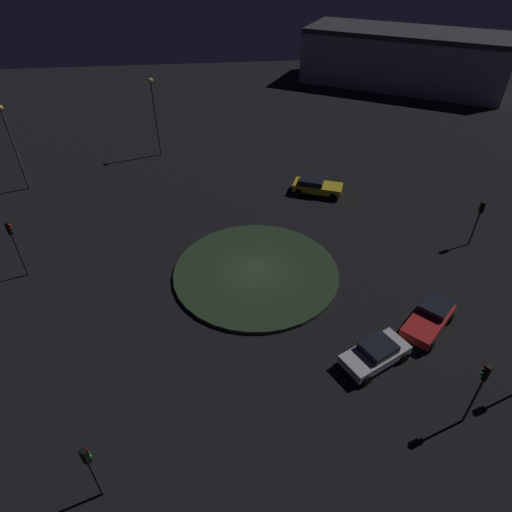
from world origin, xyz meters
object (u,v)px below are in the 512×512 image
car_yellow (316,186)px  traffic_light_northeast (89,463)px  car_red (430,318)px  traffic_light_east (14,239)px  traffic_light_northwest_near (481,384)px  car_silver (376,353)px  store_building (403,58)px  traffic_light_west (479,215)px  streetlamp_south (155,108)px  streetlamp_southeast (11,138)px

car_yellow → traffic_light_northeast: size_ratio=1.28×
car_red → traffic_light_east: bearing=-59.8°
car_red → traffic_light_northwest_near: (1.00, 6.48, 2.36)m
car_red → car_silver: bearing=-14.3°
traffic_light_northeast → store_building: bearing=-1.4°
car_yellow → traffic_light_east: (23.25, 9.24, 2.41)m
car_silver → traffic_light_northeast: bearing=-4.2°
car_silver → traffic_light_northeast: 15.62m
car_yellow → traffic_light_west: traffic_light_west is taller
car_silver → store_building: bearing=-138.4°
car_silver → car_yellow: bearing=-118.9°
traffic_light_northwest_near → car_silver: bearing=2.6°
streetlamp_south → store_building: 41.36m
car_yellow → traffic_light_west: (-10.20, 9.30, 1.94)m
traffic_light_northeast → traffic_light_east: traffic_light_east is taller
car_silver → streetlamp_southeast: 35.43m
traffic_light_northeast → streetlamp_south: streetlamp_south is taller
traffic_light_west → traffic_light_northwest_near: traffic_light_northwest_near is taller
traffic_light_northwest_near → traffic_light_west: bearing=-64.2°
traffic_light_east → store_building: store_building is taller
car_silver → car_yellow: size_ratio=0.92×
traffic_light_northeast → traffic_light_northwest_near: traffic_light_northwest_near is taller
traffic_light_west → streetlamp_southeast: 39.60m
car_yellow → streetlamp_south: streetlamp_south is taller
car_silver → streetlamp_south: (13.84, -29.98, 4.37)m
traffic_light_west → traffic_light_east: (33.46, -0.06, 0.47)m
traffic_light_west → streetlamp_southeast: bearing=-25.4°
traffic_light_east → streetlamp_south: (-8.37, -19.56, 1.94)m
car_silver → store_building: store_building is taller
car_yellow → traffic_light_northwest_near: bearing=-61.8°
car_yellow → traffic_light_northwest_near: size_ratio=1.10×
traffic_light_west → traffic_light_northwest_near: 16.59m
car_yellow → streetlamp_south: (14.88, -10.32, 4.34)m
car_red → traffic_light_northeast: 20.42m
store_building → traffic_light_northeast: bearing=89.5°
car_red → streetlamp_south: (18.10, -27.67, 4.37)m
traffic_light_west → traffic_light_northeast: size_ratio=1.01×
car_red → traffic_light_northwest_near: bearing=38.5°
traffic_light_west → traffic_light_northwest_near: size_ratio=0.87×
store_building → streetlamp_southeast: bearing=61.9°
traffic_light_northeast → store_building: (-35.83, -57.27, 1.18)m
streetlamp_southeast → store_building: (-47.37, -27.82, -1.22)m
car_yellow → store_building: (-20.38, -31.89, 3.09)m
car_silver → streetlamp_south: size_ratio=0.55×
car_red → traffic_light_northeast: bearing=-19.5°
car_red → car_yellow: (3.22, -17.35, 0.03)m
traffic_light_east → traffic_light_northwest_near: (-25.47, 14.59, -0.08)m
traffic_light_west → traffic_light_northeast: (25.66, 16.08, -0.03)m
car_yellow → traffic_light_west: bearing=-19.5°
car_silver → traffic_light_northwest_near: size_ratio=1.01×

